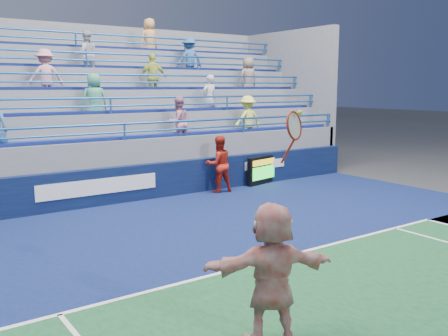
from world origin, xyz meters
TOP-DOWN VIEW (x-y plane):
  - ground at (0.00, 0.00)m, footprint 120.00×120.00m
  - sponsor_wall at (0.00, 6.50)m, footprint 18.00×0.32m
  - bleacher_stand at (-0.00, 10.27)m, footprint 18.00×5.60m
  - serve_speed_board at (5.02, 6.29)m, footprint 1.45×0.49m
  - tennis_player at (-1.96, -2.44)m, footprint 1.90×1.25m
  - ball_girl at (2.99, 6.06)m, footprint 1.00×0.84m

SIDE VIEW (x-z plane):
  - ground at x=0.00m, z-range 0.00..0.00m
  - serve_speed_board at x=5.02m, z-range 0.00..1.01m
  - sponsor_wall at x=0.00m, z-range 0.00..1.10m
  - ball_girl at x=2.99m, z-range 0.00..1.86m
  - tennis_player at x=-1.96m, z-range -0.59..2.56m
  - bleacher_stand at x=0.00m, z-range -1.52..4.61m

